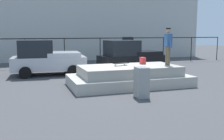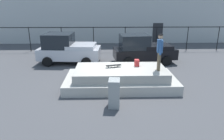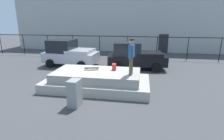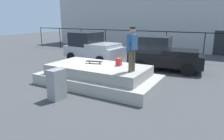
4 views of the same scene
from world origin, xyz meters
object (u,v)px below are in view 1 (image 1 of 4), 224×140
(skateboard, at_px, (121,63))
(car_silver_pickup_near, at_px, (46,58))
(backpack, at_px, (143,61))
(car_black_pickup_mid, at_px, (130,56))
(utility_box, at_px, (142,82))
(skateboarder, at_px, (168,44))

(skateboard, xyz_separation_m, car_silver_pickup_near, (-3.00, 4.21, -0.04))
(backpack, relative_size, car_silver_pickup_near, 0.08)
(skateboard, relative_size, car_black_pickup_mid, 0.19)
(skateboard, height_order, utility_box, utility_box)
(car_silver_pickup_near, xyz_separation_m, car_black_pickup_mid, (5.10, -0.17, -0.03))
(skateboard, bearing_deg, skateboarder, -13.36)
(skateboarder, height_order, skateboard, skateboarder)
(skateboard, relative_size, utility_box, 0.70)
(skateboard, distance_m, utility_box, 2.42)
(car_black_pickup_mid, bearing_deg, car_silver_pickup_near, 178.05)
(skateboarder, relative_size, skateboard, 2.15)
(car_black_pickup_mid, xyz_separation_m, utility_box, (-2.16, -6.41, -0.37))
(utility_box, bearing_deg, backpack, 68.86)
(skateboarder, distance_m, car_silver_pickup_near, 7.03)
(car_black_pickup_mid, relative_size, utility_box, 3.75)
(car_silver_pickup_near, relative_size, car_black_pickup_mid, 0.98)
(car_black_pickup_mid, height_order, utility_box, car_black_pickup_mid)
(backpack, xyz_separation_m, car_black_pickup_mid, (0.91, 3.83, -0.14))
(skateboarder, bearing_deg, car_silver_pickup_near, 137.43)
(skateboarder, bearing_deg, car_black_pickup_mid, 90.34)
(backpack, relative_size, car_black_pickup_mid, 0.08)
(skateboard, bearing_deg, car_black_pickup_mid, 62.48)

